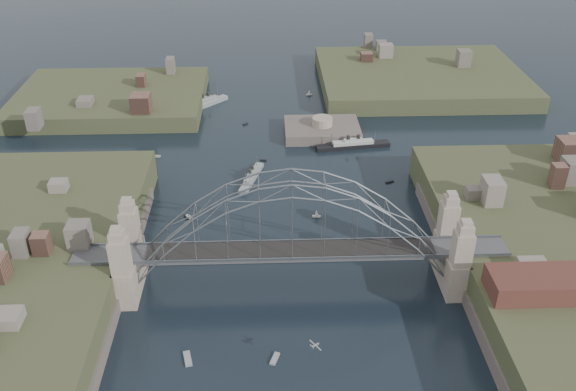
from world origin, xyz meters
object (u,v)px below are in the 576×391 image
Objects in this scene: naval_cruiser_near at (251,177)px; wharf_shed at (546,284)px; fort_island at (322,136)px; bridge at (291,233)px; naval_cruiser_far at (206,103)px; ocean_liner at (353,145)px.

wharf_shed is at bearing -47.43° from naval_cruiser_near.
wharf_shed is (32.00, -84.00, 10.34)m from fort_island.
fort_island is 90.48m from wharf_shed.
naval_cruiser_near is at bearing -127.45° from fort_island.
fort_island is (12.00, 70.00, -12.66)m from bridge.
naval_cruiser_far reaches higher than ocean_liner.
wharf_shed reaches higher than ocean_liner.
bridge is 5.38× the size of naval_cruiser_near.
bridge is 97.03m from naval_cruiser_far.
bridge is 45.53m from naval_cruiser_near.
wharf_shed is 79.16m from ocean_liner.
fort_island is 1.03× the size of ocean_liner.
naval_cruiser_near is (-52.53, 57.19, -9.27)m from wharf_shed.
naval_cruiser_far is (-24.04, 93.31, -11.42)m from bridge.
naval_cruiser_near is at bearing 132.57° from wharf_shed.
fort_island is at bearing 80.27° from bridge.
bridge is 4.20× the size of wharf_shed.
wharf_shed is 78.21m from naval_cruiser_near.
ocean_liner is at bearing -36.33° from naval_cruiser_far.
naval_cruiser_near is at bearing -72.81° from naval_cruiser_far.
wharf_shed reaches higher than naval_cruiser_far.
fort_island reaches higher than naval_cruiser_far.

